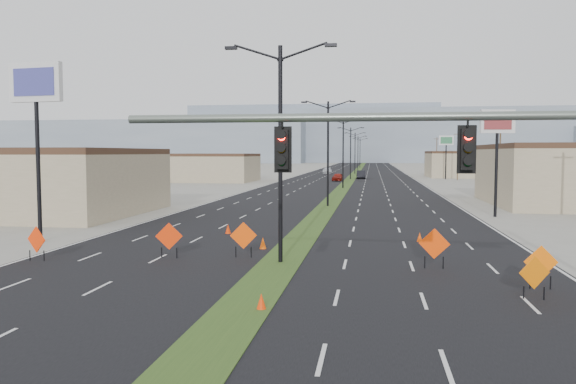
# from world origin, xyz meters

# --- Properties ---
(ground) EXTENTS (600.00, 600.00, 0.00)m
(ground) POSITION_xyz_m (0.00, 0.00, 0.00)
(ground) COLOR gray
(ground) RESTS_ON ground
(road_surface) EXTENTS (25.00, 400.00, 0.02)m
(road_surface) POSITION_xyz_m (0.00, 100.00, 0.00)
(road_surface) COLOR black
(road_surface) RESTS_ON ground
(median_strip) EXTENTS (2.00, 400.00, 0.04)m
(median_strip) POSITION_xyz_m (0.00, 100.00, 0.00)
(median_strip) COLOR #2D4B1A
(median_strip) RESTS_ON ground
(building_sw_far) EXTENTS (30.00, 14.00, 4.50)m
(building_sw_far) POSITION_xyz_m (-32.00, 85.00, 2.25)
(building_sw_far) COLOR tan
(building_sw_far) RESTS_ON ground
(building_se_far) EXTENTS (44.00, 16.00, 5.00)m
(building_se_far) POSITION_xyz_m (38.00, 110.00, 2.50)
(building_se_far) COLOR tan
(building_se_far) RESTS_ON ground
(mesa_west) EXTENTS (180.00, 50.00, 22.00)m
(mesa_west) POSITION_xyz_m (-120.00, 280.00, 11.00)
(mesa_west) COLOR gray
(mesa_west) RESTS_ON ground
(mesa_center) EXTENTS (220.00, 50.00, 28.00)m
(mesa_center) POSITION_xyz_m (40.00, 300.00, 14.00)
(mesa_center) COLOR gray
(mesa_center) RESTS_ON ground
(mesa_backdrop) EXTENTS (140.00, 50.00, 32.00)m
(mesa_backdrop) POSITION_xyz_m (-30.00, 320.00, 16.00)
(mesa_backdrop) COLOR gray
(mesa_backdrop) RESTS_ON ground
(signal_mast) EXTENTS (16.30, 0.60, 8.00)m
(signal_mast) POSITION_xyz_m (8.56, 2.00, 4.79)
(signal_mast) COLOR slate
(signal_mast) RESTS_ON ground
(streetlight_0) EXTENTS (5.15, 0.24, 10.02)m
(streetlight_0) POSITION_xyz_m (0.00, 12.00, 5.42)
(streetlight_0) COLOR black
(streetlight_0) RESTS_ON ground
(streetlight_1) EXTENTS (5.15, 0.24, 10.02)m
(streetlight_1) POSITION_xyz_m (0.00, 40.00, 5.42)
(streetlight_1) COLOR black
(streetlight_1) RESTS_ON ground
(streetlight_2) EXTENTS (5.15, 0.24, 10.02)m
(streetlight_2) POSITION_xyz_m (0.00, 68.00, 5.42)
(streetlight_2) COLOR black
(streetlight_2) RESTS_ON ground
(streetlight_3) EXTENTS (5.15, 0.24, 10.02)m
(streetlight_3) POSITION_xyz_m (0.00, 96.00, 5.42)
(streetlight_3) COLOR black
(streetlight_3) RESTS_ON ground
(streetlight_4) EXTENTS (5.15, 0.24, 10.02)m
(streetlight_4) POSITION_xyz_m (0.00, 124.00, 5.42)
(streetlight_4) COLOR black
(streetlight_4) RESTS_ON ground
(streetlight_5) EXTENTS (5.15, 0.24, 10.02)m
(streetlight_5) POSITION_xyz_m (0.00, 152.00, 5.42)
(streetlight_5) COLOR black
(streetlight_5) RESTS_ON ground
(streetlight_6) EXTENTS (5.15, 0.24, 10.02)m
(streetlight_6) POSITION_xyz_m (0.00, 180.00, 5.42)
(streetlight_6) COLOR black
(streetlight_6) RESTS_ON ground
(utility_pole_1) EXTENTS (1.60, 0.20, 9.00)m
(utility_pole_1) POSITION_xyz_m (20.00, 60.00, 4.67)
(utility_pole_1) COLOR #4C3823
(utility_pole_1) RESTS_ON ground
(utility_pole_2) EXTENTS (1.60, 0.20, 9.00)m
(utility_pole_2) POSITION_xyz_m (20.00, 95.00, 4.67)
(utility_pole_2) COLOR #4C3823
(utility_pole_2) RESTS_ON ground
(utility_pole_3) EXTENTS (1.60, 0.20, 9.00)m
(utility_pole_3) POSITION_xyz_m (20.00, 130.00, 4.67)
(utility_pole_3) COLOR #4C3823
(utility_pole_3) RESTS_ON ground
(car_left) EXTENTS (2.17, 4.38, 1.43)m
(car_left) POSITION_xyz_m (-2.00, 88.69, 0.72)
(car_left) COLOR maroon
(car_left) RESTS_ON ground
(car_mid) EXTENTS (1.77, 4.93, 1.62)m
(car_mid) POSITION_xyz_m (2.00, 98.61, 0.81)
(car_mid) COLOR black
(car_mid) RESTS_ON ground
(car_far) EXTENTS (2.52, 5.49, 1.56)m
(car_far) POSITION_xyz_m (-6.68, 123.08, 0.78)
(car_far) COLOR silver
(car_far) RESTS_ON ground
(construction_sign_0) EXTENTS (1.18, 0.48, 1.66)m
(construction_sign_0) POSITION_xyz_m (-11.48, 10.67, 0.98)
(construction_sign_0) COLOR #EF2F05
(construction_sign_0) RESTS_ON ground
(construction_sign_1) EXTENTS (1.30, 0.30, 1.75)m
(construction_sign_1) POSITION_xyz_m (-5.52, 12.25, 1.03)
(construction_sign_1) COLOR #EF3005
(construction_sign_1) RESTS_ON ground
(construction_sign_2) EXTENTS (1.29, 0.34, 1.76)m
(construction_sign_2) POSITION_xyz_m (-2.00, 13.00, 1.04)
(construction_sign_2) COLOR #FF4805
(construction_sign_2) RESTS_ON ground
(construction_sign_3) EXTENTS (1.33, 0.34, 1.81)m
(construction_sign_3) POSITION_xyz_m (6.94, 11.63, 1.07)
(construction_sign_3) COLOR #FF4005
(construction_sign_3) RESTS_ON ground
(construction_sign_4) EXTENTS (1.12, 0.39, 1.54)m
(construction_sign_4) POSITION_xyz_m (9.82, 6.77, 0.91)
(construction_sign_4) COLOR #DB6204
(construction_sign_4) RESTS_ON ground
(construction_sign_5) EXTENTS (1.25, 0.10, 1.67)m
(construction_sign_5) POSITION_xyz_m (10.49, 8.40, 0.98)
(construction_sign_5) COLOR #FE6705
(construction_sign_5) RESTS_ON ground
(cone_0) EXTENTS (0.43, 0.43, 0.56)m
(cone_0) POSITION_xyz_m (0.66, 4.10, 0.28)
(cone_0) COLOR #FD3505
(cone_0) RESTS_ON ground
(cone_1) EXTENTS (0.44, 0.44, 0.63)m
(cone_1) POSITION_xyz_m (-1.53, 15.55, 0.31)
(cone_1) COLOR #F24F05
(cone_1) RESTS_ON ground
(cone_2) EXTENTS (0.40, 0.40, 0.55)m
(cone_2) POSITION_xyz_m (6.94, 19.27, 0.28)
(cone_2) COLOR #FB4705
(cone_2) RESTS_ON ground
(cone_3) EXTENTS (0.44, 0.44, 0.62)m
(cone_3) POSITION_xyz_m (-4.81, 20.77, 0.31)
(cone_3) COLOR red
(cone_3) RESTS_ON ground
(pole_sign_west) EXTENTS (3.36, 0.73, 10.26)m
(pole_sign_west) POSITION_xyz_m (-14.84, 16.25, 8.42)
(pole_sign_west) COLOR black
(pole_sign_west) RESTS_ON ground
(pole_sign_east_near) EXTENTS (2.80, 0.93, 8.55)m
(pole_sign_east_near) POSITION_xyz_m (14.00, 33.20, 6.92)
(pole_sign_east_near) COLOR black
(pole_sign_east_near) RESTS_ON ground
(pole_sign_east_far) EXTENTS (2.77, 0.43, 8.47)m
(pole_sign_east_far) POSITION_xyz_m (18.37, 99.07, 6.85)
(pole_sign_east_far) COLOR black
(pole_sign_east_far) RESTS_ON ground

